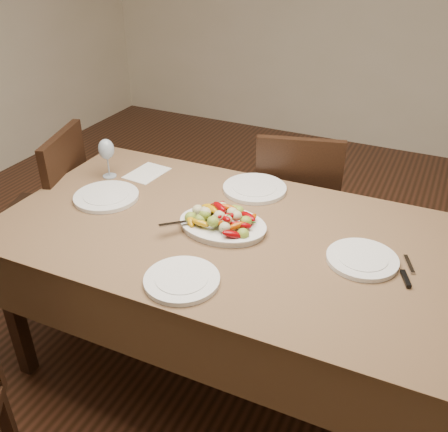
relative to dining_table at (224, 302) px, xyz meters
name	(u,v)px	position (x,y,z in m)	size (l,w,h in m)	color
floor	(204,351)	(-0.12, 0.03, -0.38)	(6.00, 6.00, 0.00)	#371D10
dining_table	(224,302)	(0.00, 0.00, 0.00)	(1.84, 1.04, 0.76)	brown
chair_far	(296,207)	(0.07, 0.78, 0.10)	(0.42, 0.42, 0.95)	black
chair_left	(40,216)	(-1.13, 0.10, 0.10)	(0.42, 0.42, 0.95)	black
serving_platter	(223,226)	(-0.01, 0.00, 0.39)	(0.35, 0.26, 0.02)	white
roasted_vegetables	(223,214)	(-0.01, 0.00, 0.45)	(0.29, 0.19, 0.09)	#780205
serving_spoon	(204,220)	(-0.07, -0.04, 0.43)	(0.28, 0.06, 0.03)	#9EA0A8
plate_left	(106,197)	(-0.59, 0.01, 0.39)	(0.29, 0.29, 0.02)	white
plate_right	(362,259)	(0.55, 0.02, 0.39)	(0.26, 0.26, 0.02)	white
plate_far	(255,189)	(-0.02, 0.36, 0.39)	(0.29, 0.29, 0.02)	white
plate_near	(182,280)	(0.02, -0.37, 0.39)	(0.26, 0.26, 0.02)	white
wine_glass	(107,157)	(-0.71, 0.19, 0.48)	(0.08, 0.08, 0.20)	#8C99A5
menu_card	(147,173)	(-0.57, 0.30, 0.38)	(0.15, 0.21, 0.00)	silver
table_knife	(407,273)	(0.71, 0.01, 0.38)	(0.02, 0.20, 0.01)	#9EA0A8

